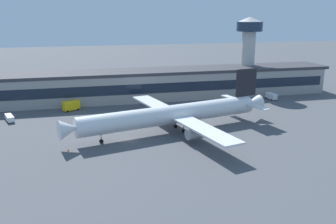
# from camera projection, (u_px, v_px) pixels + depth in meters

# --- Properties ---
(ground_plane) EXTENTS (600.00, 600.00, 0.00)m
(ground_plane) POSITION_uv_depth(u_px,v_px,m) (129.00, 140.00, 101.16)
(ground_plane) COLOR #4C4F54
(terminal_building) EXTENTS (185.18, 16.89, 11.76)m
(terminal_building) POSITION_uv_depth(u_px,v_px,m) (112.00, 86.00, 145.13)
(terminal_building) COLOR #9E9993
(terminal_building) RESTS_ON ground_plane
(airliner) EXTENTS (64.87, 56.09, 16.92)m
(airliner) POSITION_uv_depth(u_px,v_px,m) (174.00, 114.00, 107.37)
(airliner) COLOR white
(airliner) RESTS_ON ground_plane
(control_tower) EXTENTS (11.06, 11.06, 32.36)m
(control_tower) POSITION_uv_depth(u_px,v_px,m) (248.00, 46.00, 158.24)
(control_tower) COLOR #B7B7B2
(control_tower) RESTS_ON ground_plane
(stair_truck) EXTENTS (6.41, 5.00, 3.55)m
(stair_truck) POSITION_uv_depth(u_px,v_px,m) (71.00, 105.00, 131.09)
(stair_truck) COLOR yellow
(stair_truck) RESTS_ON ground_plane
(crew_van) EXTENTS (2.93, 5.46, 2.55)m
(crew_van) POSITION_uv_depth(u_px,v_px,m) (271.00, 96.00, 147.81)
(crew_van) COLOR white
(crew_van) RESTS_ON ground_plane
(belt_loader) EXTENTS (3.95, 6.70, 1.95)m
(belt_loader) POSITION_uv_depth(u_px,v_px,m) (9.00, 118.00, 118.60)
(belt_loader) COLOR white
(belt_loader) RESTS_ON ground_plane
(traffic_cone_0) EXTENTS (0.52, 0.52, 0.64)m
(traffic_cone_0) POSITION_uv_depth(u_px,v_px,m) (68.00, 150.00, 93.10)
(traffic_cone_0) COLOR #F2590C
(traffic_cone_0) RESTS_ON ground_plane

